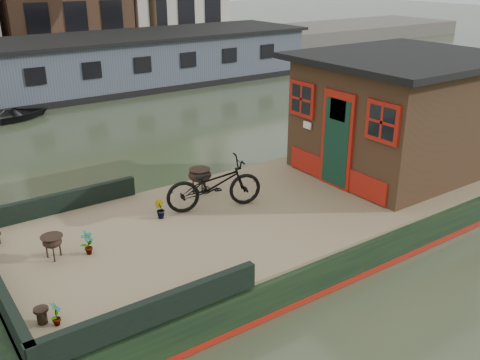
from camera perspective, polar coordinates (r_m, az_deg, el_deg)
ground at (r=10.76m, az=8.15°, el=-4.31°), size 120.00×120.00×0.00m
houseboat_hull at (r=9.86m, az=2.51°, el=-4.90°), size 14.01×4.02×0.60m
houseboat_deck at (r=10.50m, az=8.33°, el=-1.25°), size 11.80×3.80×0.05m
bow_bulwark at (r=8.14m, az=-19.04°, el=-7.98°), size 3.00×4.00×0.35m
cabin at (r=11.66m, az=16.64°, el=6.90°), size 4.00×3.50×2.42m
bicycle at (r=9.49m, az=-2.78°, el=-0.46°), size 1.84×1.07×0.91m
potted_plant_a at (r=8.40m, az=-15.93°, el=-6.47°), size 0.23×0.19×0.38m
potted_plant_b at (r=9.32m, az=-8.55°, el=-3.11°), size 0.20×0.22×0.33m
potted_plant_e at (r=7.00m, az=-19.05°, el=-13.35°), size 0.16×0.20×0.33m
brazier_front at (r=8.45m, az=-19.32°, el=-6.77°), size 0.45×0.45×0.37m
brazier_rear at (r=10.29m, az=-4.29°, el=-0.02°), size 0.55×0.55×0.47m
bollard_stbd at (r=7.13m, az=-20.39°, el=-13.41°), size 0.18×0.18×0.21m
dinghy at (r=19.11m, az=-24.07°, el=6.67°), size 2.97×2.13×0.61m
far_houseboat at (r=22.32m, az=-17.29°, el=11.29°), size 20.40×4.40×2.11m
quay at (r=28.59m, az=-21.46°, el=11.87°), size 60.00×6.00×0.90m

